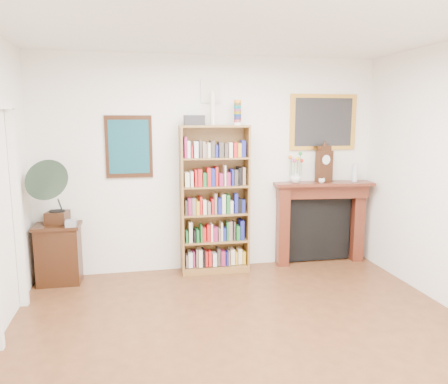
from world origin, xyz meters
name	(u,v)px	position (x,y,z in m)	size (l,w,h in m)	color
room	(267,198)	(0.00, 0.00, 1.40)	(4.51, 5.01, 2.81)	#4D2B17
door_casing	(3,199)	(-2.21, 1.20, 1.26)	(0.08, 1.02, 2.17)	white
teal_poster	(129,147)	(-1.05, 2.48, 1.65)	(0.58, 0.04, 0.78)	black
small_picture	(211,91)	(0.00, 2.48, 2.35)	(0.26, 0.04, 0.30)	white
gilt_painting	(323,122)	(1.55, 2.48, 1.95)	(0.95, 0.04, 0.75)	gold
bookshelf	(215,191)	(0.02, 2.32, 1.07)	(0.89, 0.33, 2.21)	brown
side_cabinet	(59,254)	(-1.93, 2.28, 0.37)	(0.54, 0.39, 0.74)	black
fireplace	(320,215)	(1.52, 2.40, 0.67)	(1.38, 0.46, 1.14)	#4B1A11
gramophone	(53,189)	(-1.93, 2.21, 1.19)	(0.59, 0.68, 0.80)	black
cd_stack	(71,223)	(-1.75, 2.15, 0.78)	(0.12, 0.12, 0.08)	#A9A8B4
mantel_clock	(324,165)	(1.53, 2.36, 1.38)	(0.23, 0.16, 0.49)	black
flower_vase	(295,177)	(1.13, 2.36, 1.22)	(0.15, 0.15, 0.16)	silver
teacup	(322,181)	(1.47, 2.27, 1.18)	(0.08, 0.08, 0.07)	silver
bottle_left	(355,173)	(1.97, 2.32, 1.26)	(0.07, 0.07, 0.24)	silver
bottle_right	(354,174)	(1.97, 2.34, 1.24)	(0.06, 0.06, 0.20)	silver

